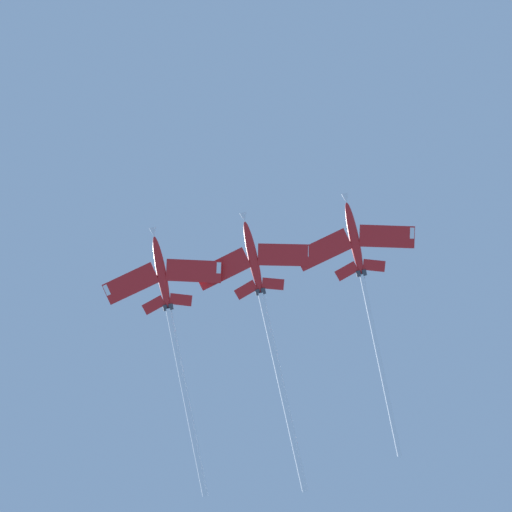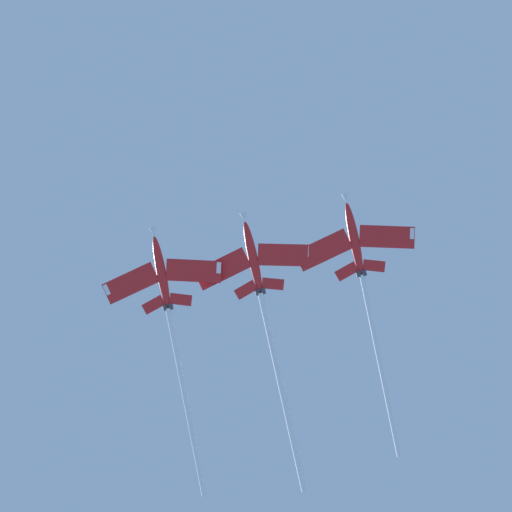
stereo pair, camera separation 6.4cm
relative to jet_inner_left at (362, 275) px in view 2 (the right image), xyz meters
name	(u,v)px [view 2 (the right image)]	position (x,y,z in m)	size (l,w,h in m)	color
jet_inner_left	(362,275)	(0.00, 0.00, 0.00)	(23.04, 40.51, 9.24)	red
jet_centre	(266,319)	(16.95, 2.66, -0.60)	(24.00, 43.90, 9.36)	red
jet_inner_right	(171,324)	(30.25, 10.78, -1.40)	(23.81, 41.19, 9.58)	red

